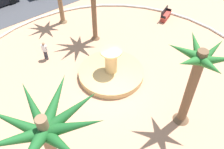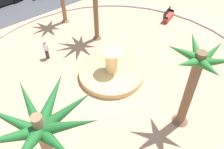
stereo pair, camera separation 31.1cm
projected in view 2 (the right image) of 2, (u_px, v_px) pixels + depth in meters
The scene contains 8 objects.
ground_plane at pixel (112, 89), 17.16m from camera, with size 80.00×80.00×0.00m, color tan.
plaza_curb at pixel (112, 88), 17.09m from camera, with size 22.98×22.98×0.20m, color silver.
street_asphalt at pixel (20, 0), 26.08m from camera, with size 48.00×8.00×0.03m, color #424247.
fountain at pixel (111, 72), 17.90m from camera, with size 4.70×4.70×2.31m.
palm_tree_by_curb at pixel (195, 75), 12.49m from camera, with size 3.30×3.22×5.72m.
palm_tree_mid_plaza at pixel (43, 133), 9.28m from camera, with size 4.62×4.45×6.00m.
bench_east at pixel (168, 16), 23.17m from camera, with size 1.67×1.05×1.00m.
person_pedestrian_stroll at pixel (46, 49), 18.86m from camera, with size 0.35×0.47×1.60m.
Camera 2 is at (-7.05, -9.07, 12.78)m, focal length 39.73 mm.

